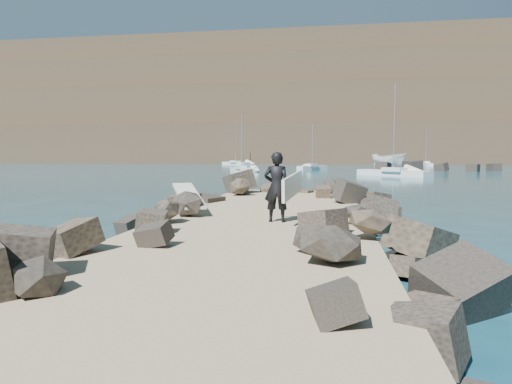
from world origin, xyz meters
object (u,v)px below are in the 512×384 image
at_px(surfboard_resting, 188,199).
at_px(surfer_with_board, 279,187).
at_px(sailboat_d, 426,164).
at_px(boat_imported, 388,160).

distance_m(surfboard_resting, surfer_with_board, 3.54).
relative_size(surfboard_resting, sailboat_d, 0.37).
height_order(surfboard_resting, sailboat_d, sailboat_d).
distance_m(boat_imported, surfer_with_board, 76.10).
xyz_separation_m(boat_imported, sailboat_d, (8.01, 6.93, -0.95)).
relative_size(surfboard_resting, boat_imported, 0.40).
relative_size(boat_imported, sailboat_d, 0.93).
bearing_deg(surfboard_resting, surfer_with_board, -54.03).
height_order(surfboard_resting, surfer_with_board, surfer_with_board).
bearing_deg(sailboat_d, surfboard_resting, -106.10).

